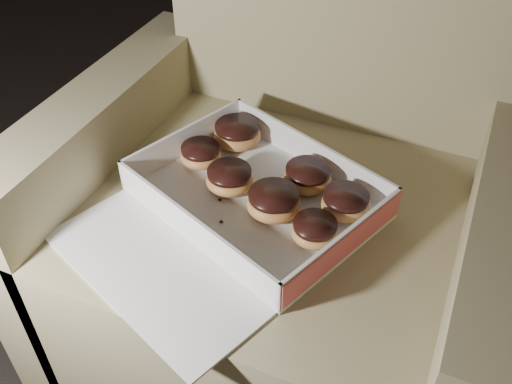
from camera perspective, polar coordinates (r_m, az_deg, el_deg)
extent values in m
plane|color=black|center=(1.71, -20.07, -2.99)|extent=(4.50, 4.50, 0.00)
cube|color=#9C9063|center=(1.22, 2.20, -7.60)|extent=(0.71, 0.71, 0.42)
cube|color=#9C9063|center=(1.32, -13.56, -0.33)|extent=(0.12, 0.71, 0.56)
cube|color=#9C9063|center=(1.14, 20.97, -10.63)|extent=(0.12, 0.71, 0.56)
cube|color=white|center=(1.05, 0.00, -0.99)|extent=(0.49, 0.44, 0.01)
cube|color=white|center=(1.11, 5.50, 3.99)|extent=(0.38, 0.16, 0.06)
cube|color=white|center=(0.96, -6.41, -3.69)|extent=(0.38, 0.16, 0.06)
cube|color=white|center=(1.15, -7.11, 5.09)|extent=(0.12, 0.29, 0.06)
cube|color=white|center=(0.93, 8.75, -5.28)|extent=(0.12, 0.29, 0.06)
cube|color=#D05355|center=(0.93, 8.97, -5.41)|extent=(0.11, 0.28, 0.05)
cube|color=white|center=(0.95, -10.34, -7.84)|extent=(0.44, 0.31, 0.01)
ellipsoid|color=#BB7D41|center=(1.06, -2.66, 1.22)|extent=(0.09, 0.09, 0.04)
cylinder|color=black|center=(1.05, -2.69, 2.00)|extent=(0.08, 0.08, 0.01)
ellipsoid|color=#BB7D41|center=(1.01, 1.75, -1.17)|extent=(0.10, 0.10, 0.05)
cylinder|color=black|center=(0.99, 1.77, -0.31)|extent=(0.09, 0.09, 0.01)
ellipsoid|color=#BB7D41|center=(1.12, -5.55, 3.66)|extent=(0.08, 0.08, 0.04)
cylinder|color=black|center=(1.11, -5.60, 4.35)|extent=(0.08, 0.08, 0.01)
ellipsoid|color=#BB7D41|center=(1.02, 8.91, -1.22)|extent=(0.09, 0.09, 0.04)
cylinder|color=black|center=(1.01, 9.02, -0.45)|extent=(0.08, 0.08, 0.01)
ellipsoid|color=#BB7D41|center=(1.17, -1.88, 5.70)|extent=(0.10, 0.10, 0.05)
cylinder|color=black|center=(1.16, -1.90, 6.52)|extent=(0.09, 0.09, 0.01)
ellipsoid|color=#BB7D41|center=(0.97, 5.88, -3.98)|extent=(0.08, 0.08, 0.04)
cylinder|color=black|center=(0.95, 5.94, -3.27)|extent=(0.07, 0.07, 0.01)
ellipsoid|color=#BB7D41|center=(1.07, 5.17, 1.39)|extent=(0.09, 0.09, 0.04)
cylinder|color=black|center=(1.05, 5.23, 2.18)|extent=(0.08, 0.08, 0.01)
ellipsoid|color=black|center=(0.95, 7.00, -6.74)|extent=(0.01, 0.01, 0.00)
ellipsoid|color=black|center=(1.00, -3.50, -2.98)|extent=(0.01, 0.01, 0.00)
ellipsoid|color=black|center=(1.05, -10.00, -1.11)|extent=(0.01, 0.01, 0.00)
ellipsoid|color=black|center=(1.05, -3.64, -0.78)|extent=(0.01, 0.01, 0.00)
ellipsoid|color=black|center=(1.07, -2.94, 0.19)|extent=(0.01, 0.01, 0.00)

